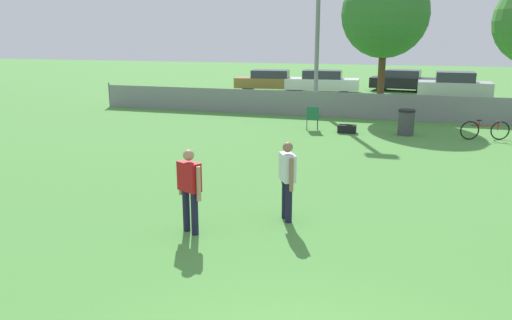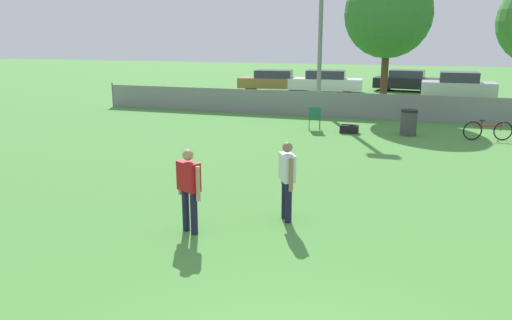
{
  "view_description": "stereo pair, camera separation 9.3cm",
  "coord_description": "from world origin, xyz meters",
  "px_view_note": "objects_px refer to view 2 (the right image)",
  "views": [
    {
      "loc": [
        0.77,
        -3.86,
        3.5
      ],
      "look_at": [
        -2.13,
        5.52,
        1.05
      ],
      "focal_mm": 35.0,
      "sensor_mm": 36.0,
      "label": 1
    },
    {
      "loc": [
        0.86,
        -3.83,
        3.5
      ],
      "look_at": [
        -2.13,
        5.52,
        1.05
      ],
      "focal_mm": 35.0,
      "sensor_mm": 36.0,
      "label": 2
    }
  ],
  "objects_px": {
    "gear_bag_sideline": "(349,129)",
    "parked_car_silver": "(458,86)",
    "trash_bin": "(409,122)",
    "parked_car_dark": "(407,81)",
    "tree_near_pole": "(388,14)",
    "player_thrower_red": "(189,185)",
    "player_receiver_white": "(287,176)",
    "folding_chair_sideline": "(315,117)",
    "parked_car_tan": "(274,81)",
    "bicycle_sideline": "(488,130)",
    "parked_car_white": "(326,82)",
    "light_pole": "(321,0)"
  },
  "relations": [
    {
      "from": "gear_bag_sideline",
      "to": "parked_car_silver",
      "type": "distance_m",
      "value": 13.33
    },
    {
      "from": "player_receiver_white",
      "to": "gear_bag_sideline",
      "type": "bearing_deg",
      "value": 149.52
    },
    {
      "from": "tree_near_pole",
      "to": "parked_car_dark",
      "type": "height_order",
      "value": "tree_near_pole"
    },
    {
      "from": "folding_chair_sideline",
      "to": "bicycle_sideline",
      "type": "xyz_separation_m",
      "value": [
        6.03,
        0.01,
        -0.18
      ]
    },
    {
      "from": "light_pole",
      "to": "bicycle_sideline",
      "type": "height_order",
      "value": "light_pole"
    },
    {
      "from": "tree_near_pole",
      "to": "parked_car_dark",
      "type": "xyz_separation_m",
      "value": [
        0.79,
        10.29,
        -3.74
      ]
    },
    {
      "from": "parked_car_white",
      "to": "player_thrower_red",
      "type": "bearing_deg",
      "value": -89.67
    },
    {
      "from": "bicycle_sideline",
      "to": "parked_car_white",
      "type": "bearing_deg",
      "value": 106.08
    },
    {
      "from": "bicycle_sideline",
      "to": "light_pole",
      "type": "bearing_deg",
      "value": 127.65
    },
    {
      "from": "tree_near_pole",
      "to": "parked_car_tan",
      "type": "height_order",
      "value": "tree_near_pole"
    },
    {
      "from": "bicycle_sideline",
      "to": "gear_bag_sideline",
      "type": "height_order",
      "value": "bicycle_sideline"
    },
    {
      "from": "tree_near_pole",
      "to": "gear_bag_sideline",
      "type": "xyz_separation_m",
      "value": [
        -0.83,
        -5.16,
        -4.26
      ]
    },
    {
      "from": "gear_bag_sideline",
      "to": "player_thrower_red",
      "type": "bearing_deg",
      "value": -98.14
    },
    {
      "from": "folding_chair_sideline",
      "to": "parked_car_tan",
      "type": "relative_size",
      "value": 0.2
    },
    {
      "from": "bicycle_sideline",
      "to": "parked_car_silver",
      "type": "xyz_separation_m",
      "value": [
        -0.16,
        12.38,
        0.37
      ]
    },
    {
      "from": "folding_chair_sideline",
      "to": "parked_car_dark",
      "type": "xyz_separation_m",
      "value": [
        2.95,
        15.32,
        0.15
      ]
    },
    {
      "from": "trash_bin",
      "to": "parked_car_silver",
      "type": "height_order",
      "value": "parked_car_silver"
    },
    {
      "from": "player_receiver_white",
      "to": "folding_chair_sideline",
      "type": "bearing_deg",
      "value": 157.43
    },
    {
      "from": "player_receiver_white",
      "to": "gear_bag_sideline",
      "type": "height_order",
      "value": "player_receiver_white"
    },
    {
      "from": "folding_chair_sideline",
      "to": "gear_bag_sideline",
      "type": "distance_m",
      "value": 1.38
    },
    {
      "from": "player_thrower_red",
      "to": "folding_chair_sideline",
      "type": "distance_m",
      "value": 10.68
    },
    {
      "from": "folding_chair_sideline",
      "to": "parked_car_silver",
      "type": "xyz_separation_m",
      "value": [
        5.86,
        12.39,
        0.19
      ]
    },
    {
      "from": "gear_bag_sideline",
      "to": "parked_car_tan",
      "type": "bearing_deg",
      "value": 116.8
    },
    {
      "from": "bicycle_sideline",
      "to": "gear_bag_sideline",
      "type": "distance_m",
      "value": 4.71
    },
    {
      "from": "trash_bin",
      "to": "parked_car_dark",
      "type": "xyz_separation_m",
      "value": [
        -0.46,
        15.25,
        0.2
      ]
    },
    {
      "from": "tree_near_pole",
      "to": "player_thrower_red",
      "type": "distance_m",
      "value": 16.27
    },
    {
      "from": "parked_car_tan",
      "to": "parked_car_dark",
      "type": "height_order",
      "value": "parked_car_dark"
    },
    {
      "from": "player_receiver_white",
      "to": "parked_car_dark",
      "type": "height_order",
      "value": "player_receiver_white"
    },
    {
      "from": "light_pole",
      "to": "player_receiver_white",
      "type": "xyz_separation_m",
      "value": [
        2.2,
        -14.78,
        -4.19
      ]
    },
    {
      "from": "parked_car_white",
      "to": "parked_car_silver",
      "type": "xyz_separation_m",
      "value": [
        7.77,
        -0.74,
        0.05
      ]
    },
    {
      "from": "tree_near_pole",
      "to": "bicycle_sideline",
      "type": "distance_m",
      "value": 7.54
    },
    {
      "from": "gear_bag_sideline",
      "to": "parked_car_silver",
      "type": "xyz_separation_m",
      "value": [
        4.54,
        12.52,
        0.56
      ]
    },
    {
      "from": "gear_bag_sideline",
      "to": "parked_car_dark",
      "type": "xyz_separation_m",
      "value": [
        1.63,
        15.45,
        0.52
      ]
    },
    {
      "from": "player_thrower_red",
      "to": "player_receiver_white",
      "type": "distance_m",
      "value": 1.9
    },
    {
      "from": "player_thrower_red",
      "to": "parked_car_dark",
      "type": "distance_m",
      "value": 26.18
    },
    {
      "from": "parked_car_tan",
      "to": "folding_chair_sideline",
      "type": "bearing_deg",
      "value": -74.71
    },
    {
      "from": "bicycle_sideline",
      "to": "parked_car_white",
      "type": "relative_size",
      "value": 0.35
    },
    {
      "from": "parked_car_white",
      "to": "parked_car_silver",
      "type": "distance_m",
      "value": 7.81
    },
    {
      "from": "tree_near_pole",
      "to": "gear_bag_sideline",
      "type": "height_order",
      "value": "tree_near_pole"
    },
    {
      "from": "parked_car_tan",
      "to": "parked_car_white",
      "type": "xyz_separation_m",
      "value": [
        3.33,
        0.26,
        -0.0
      ]
    },
    {
      "from": "tree_near_pole",
      "to": "gear_bag_sideline",
      "type": "relative_size",
      "value": 9.64
    },
    {
      "from": "gear_bag_sideline",
      "to": "parked_car_silver",
      "type": "bearing_deg",
      "value": 70.07
    },
    {
      "from": "tree_near_pole",
      "to": "trash_bin",
      "type": "xyz_separation_m",
      "value": [
        1.25,
        -4.97,
        -3.94
      ]
    },
    {
      "from": "player_thrower_red",
      "to": "player_receiver_white",
      "type": "bearing_deg",
      "value": 64.48
    },
    {
      "from": "player_thrower_red",
      "to": "trash_bin",
      "type": "bearing_deg",
      "value": 99.22
    },
    {
      "from": "parked_car_silver",
      "to": "folding_chair_sideline",
      "type": "bearing_deg",
      "value": -114.43
    },
    {
      "from": "tree_near_pole",
      "to": "player_thrower_red",
      "type": "bearing_deg",
      "value": -98.48
    },
    {
      "from": "folding_chair_sideline",
      "to": "parked_car_dark",
      "type": "distance_m",
      "value": 15.61
    },
    {
      "from": "folding_chair_sideline",
      "to": "parked_car_dark",
      "type": "height_order",
      "value": "parked_car_dark"
    },
    {
      "from": "bicycle_sideline",
      "to": "trash_bin",
      "type": "xyz_separation_m",
      "value": [
        -2.62,
        0.06,
        0.13
      ]
    }
  ]
}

